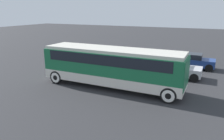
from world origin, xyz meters
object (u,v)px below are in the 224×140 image
at_px(parked_car_near, 173,68).
at_px(parked_car_far, 98,54).
at_px(tour_bus, 113,64).
at_px(parked_car_mid, 191,61).

bearing_deg(parked_car_near, parked_car_far, 163.39).
height_order(parked_car_near, parked_car_far, parked_car_far).
xyz_separation_m(tour_bus, parked_car_mid, (4.56, 8.51, -1.03)).
distance_m(tour_bus, parked_car_mid, 9.71).
xyz_separation_m(tour_bus, parked_car_far, (-5.51, 7.40, -1.02)).
bearing_deg(parked_car_far, parked_car_near, -16.61).
relative_size(tour_bus, parked_car_near, 2.31).
height_order(parked_car_near, parked_car_mid, parked_car_near).
distance_m(tour_bus, parked_car_near, 5.96).
bearing_deg(parked_car_mid, tour_bus, -118.15).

